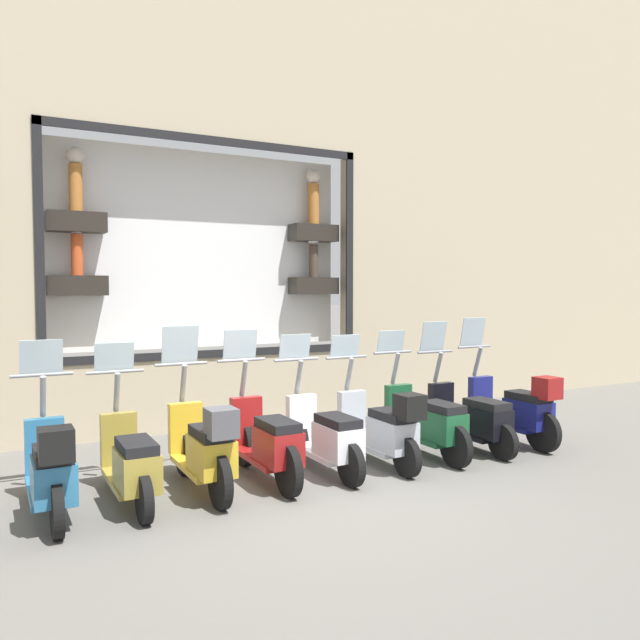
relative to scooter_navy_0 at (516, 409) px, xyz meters
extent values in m
plane|color=#66635E|center=(-0.56, 3.35, -0.49)|extent=(120.00, 120.00, 0.00)
cube|color=tan|center=(3.04, 3.35, 0.06)|extent=(0.40, 4.88, 1.09)
cube|color=black|center=(2.83, 3.35, 3.85)|extent=(0.04, 4.88, 0.12)
cube|color=black|center=(2.83, 3.35, 0.66)|extent=(0.04, 4.88, 0.12)
cube|color=black|center=(2.83, 0.97, 2.26)|extent=(0.04, 0.12, 3.30)
cube|color=black|center=(2.83, 5.73, 2.26)|extent=(0.04, 0.12, 3.30)
cube|color=white|center=(3.39, 3.35, 2.26)|extent=(0.04, 4.64, 3.06)
cube|color=#28231E|center=(3.17, 1.47, 2.58)|extent=(0.36, 0.79, 0.28)
cylinder|color=#B26B2D|center=(3.17, 1.47, 3.06)|extent=(0.19, 0.19, 0.68)
sphere|color=beige|center=(3.17, 1.47, 3.52)|extent=(0.25, 0.25, 0.25)
cube|color=#28231E|center=(3.17, 5.22, 2.58)|extent=(0.36, 0.79, 0.28)
cylinder|color=#B26B2D|center=(3.17, 5.22, 3.05)|extent=(0.18, 0.18, 0.66)
sphere|color=beige|center=(3.17, 5.22, 3.50)|extent=(0.24, 0.24, 0.24)
cube|color=#28231E|center=(3.17, 1.47, 1.69)|extent=(0.36, 0.79, 0.28)
cylinder|color=#47382D|center=(3.17, 1.47, 2.11)|extent=(0.15, 0.15, 0.55)
sphere|color=white|center=(3.17, 1.47, 2.48)|extent=(0.20, 0.20, 0.20)
cube|color=#28231E|center=(3.17, 5.22, 1.69)|extent=(0.36, 0.79, 0.28)
cylinder|color=#CC4C23|center=(3.17, 5.22, 2.12)|extent=(0.16, 0.16, 0.58)
sphere|color=white|center=(3.17, 5.22, 2.51)|extent=(0.21, 0.21, 0.21)
cylinder|color=black|center=(0.78, 0.00, -0.22)|extent=(0.54, 0.09, 0.54)
cylinder|color=black|center=(-0.48, 0.00, -0.22)|extent=(0.54, 0.09, 0.54)
cube|color=navy|center=(0.15, 0.00, -0.23)|extent=(1.02, 0.38, 0.06)
cube|color=navy|center=(-0.22, 0.00, -0.02)|extent=(0.61, 0.35, 0.36)
cube|color=black|center=(-0.22, 0.00, 0.21)|extent=(0.58, 0.31, 0.10)
cube|color=navy|center=(0.69, 0.00, 0.08)|extent=(0.12, 0.37, 0.56)
cylinder|color=gray|center=(0.76, 0.00, 0.57)|extent=(0.20, 0.06, 0.45)
cylinder|color=gray|center=(0.83, 0.00, 0.79)|extent=(0.04, 0.61, 0.04)
cube|color=silver|center=(0.87, 0.00, 1.01)|extent=(0.11, 0.42, 0.43)
cube|color=maroon|center=(-0.54, 0.00, 0.37)|extent=(0.28, 0.28, 0.28)
cylinder|color=black|center=(0.82, 0.73, -0.26)|extent=(0.46, 0.09, 0.46)
cylinder|color=black|center=(-0.52, 0.73, -0.26)|extent=(0.46, 0.09, 0.46)
cube|color=black|center=(0.15, 0.73, -0.27)|extent=(1.02, 0.38, 0.06)
cube|color=black|center=(-0.22, 0.73, -0.06)|extent=(0.61, 0.35, 0.36)
cube|color=black|center=(-0.22, 0.73, 0.17)|extent=(0.58, 0.31, 0.10)
cube|color=black|center=(0.69, 0.73, 0.04)|extent=(0.12, 0.37, 0.56)
cylinder|color=gray|center=(0.76, 0.73, 0.53)|extent=(0.20, 0.06, 0.45)
cylinder|color=gray|center=(0.83, 0.73, 0.75)|extent=(0.04, 0.61, 0.04)
cube|color=silver|center=(0.87, 0.73, 0.97)|extent=(0.11, 0.42, 0.43)
cylinder|color=black|center=(0.79, 1.47, -0.23)|extent=(0.52, 0.09, 0.52)
cylinder|color=black|center=(-0.49, 1.47, -0.23)|extent=(0.52, 0.09, 0.52)
cube|color=#19512D|center=(0.15, 1.47, -0.24)|extent=(1.02, 0.39, 0.06)
cube|color=#19512D|center=(-0.22, 1.47, -0.03)|extent=(0.61, 0.35, 0.36)
cube|color=black|center=(-0.22, 1.47, 0.20)|extent=(0.58, 0.31, 0.10)
cube|color=#19512D|center=(0.69, 1.47, 0.07)|extent=(0.12, 0.37, 0.56)
cylinder|color=gray|center=(0.76, 1.47, 0.56)|extent=(0.20, 0.06, 0.45)
cylinder|color=gray|center=(0.83, 1.47, 0.78)|extent=(0.04, 0.60, 0.04)
cube|color=silver|center=(0.87, 1.47, 0.93)|extent=(0.08, 0.42, 0.30)
cylinder|color=black|center=(0.82, 2.20, -0.26)|extent=(0.45, 0.09, 0.45)
cylinder|color=black|center=(-0.52, 2.20, -0.26)|extent=(0.45, 0.09, 0.45)
cube|color=#B7BCC6|center=(0.15, 2.20, -0.27)|extent=(1.02, 0.38, 0.06)
cube|color=#B7BCC6|center=(-0.22, 2.20, -0.06)|extent=(0.61, 0.35, 0.36)
cube|color=black|center=(-0.22, 2.20, 0.17)|extent=(0.58, 0.31, 0.10)
cube|color=#B7BCC6|center=(0.69, 2.20, 0.04)|extent=(0.12, 0.37, 0.56)
cylinder|color=gray|center=(0.76, 2.20, 0.53)|extent=(0.20, 0.06, 0.45)
cylinder|color=gray|center=(0.83, 2.20, 0.75)|extent=(0.04, 0.60, 0.04)
cube|color=silver|center=(0.87, 2.20, 0.90)|extent=(0.08, 0.42, 0.29)
cube|color=black|center=(-0.56, 2.20, 0.33)|extent=(0.28, 0.28, 0.28)
cylinder|color=black|center=(0.81, 2.93, -0.25)|extent=(0.48, 0.09, 0.48)
cylinder|color=black|center=(-0.51, 2.93, -0.25)|extent=(0.48, 0.09, 0.48)
cube|color=silver|center=(0.15, 2.93, -0.26)|extent=(1.02, 0.39, 0.06)
cube|color=silver|center=(-0.22, 2.93, -0.05)|extent=(0.61, 0.35, 0.36)
cube|color=black|center=(-0.22, 2.93, 0.18)|extent=(0.58, 0.31, 0.10)
cube|color=silver|center=(0.69, 2.93, 0.05)|extent=(0.12, 0.37, 0.56)
cylinder|color=gray|center=(0.76, 2.93, 0.54)|extent=(0.20, 0.06, 0.45)
cylinder|color=gray|center=(0.83, 2.93, 0.76)|extent=(0.04, 0.60, 0.04)
cube|color=silver|center=(0.87, 2.93, 0.92)|extent=(0.08, 0.42, 0.32)
cylinder|color=black|center=(0.78, 3.67, -0.21)|extent=(0.55, 0.09, 0.55)
cylinder|color=black|center=(-0.48, 3.67, -0.21)|extent=(0.55, 0.09, 0.55)
cube|color=maroon|center=(0.15, 3.67, -0.23)|extent=(1.02, 0.39, 0.06)
cube|color=maroon|center=(-0.22, 3.67, -0.02)|extent=(0.61, 0.35, 0.36)
cube|color=black|center=(-0.22, 3.67, 0.21)|extent=(0.58, 0.31, 0.10)
cube|color=maroon|center=(0.69, 3.67, 0.08)|extent=(0.12, 0.37, 0.56)
cylinder|color=gray|center=(0.76, 3.67, 0.58)|extent=(0.20, 0.06, 0.45)
cylinder|color=gray|center=(0.83, 3.67, 0.79)|extent=(0.04, 0.60, 0.04)
cube|color=silver|center=(0.87, 3.67, 0.98)|extent=(0.09, 0.42, 0.37)
cylinder|color=black|center=(0.78, 4.40, -0.22)|extent=(0.54, 0.09, 0.54)
cylinder|color=black|center=(-0.48, 4.40, -0.22)|extent=(0.54, 0.09, 0.54)
cube|color=gold|center=(0.15, 4.40, -0.23)|extent=(1.02, 0.38, 0.06)
cube|color=gold|center=(-0.22, 4.40, -0.02)|extent=(0.61, 0.35, 0.36)
cube|color=black|center=(-0.22, 4.40, 0.21)|extent=(0.58, 0.31, 0.10)
cube|color=gold|center=(0.69, 4.40, 0.08)|extent=(0.12, 0.37, 0.56)
cylinder|color=gray|center=(0.76, 4.40, 0.57)|extent=(0.20, 0.06, 0.45)
cylinder|color=gray|center=(0.83, 4.40, 0.79)|extent=(0.04, 0.60, 0.04)
cube|color=silver|center=(0.87, 4.40, 1.01)|extent=(0.11, 0.42, 0.44)
cube|color=#4C4C51|center=(-0.54, 4.40, 0.37)|extent=(0.28, 0.28, 0.28)
cylinder|color=black|center=(0.82, 5.14, -0.26)|extent=(0.45, 0.09, 0.45)
cylinder|color=black|center=(-0.52, 5.14, -0.26)|extent=(0.45, 0.09, 0.45)
cube|color=olive|center=(0.15, 5.14, -0.27)|extent=(1.02, 0.38, 0.06)
cube|color=olive|center=(-0.22, 5.14, -0.06)|extent=(0.61, 0.35, 0.36)
cube|color=black|center=(-0.22, 5.14, 0.17)|extent=(0.58, 0.31, 0.10)
cube|color=olive|center=(0.69, 5.14, 0.04)|extent=(0.12, 0.37, 0.56)
cylinder|color=gray|center=(0.76, 5.14, 0.53)|extent=(0.20, 0.06, 0.45)
cylinder|color=gray|center=(0.83, 5.14, 0.74)|extent=(0.04, 0.61, 0.04)
cube|color=silver|center=(0.87, 5.14, 0.90)|extent=(0.08, 0.42, 0.32)
cylinder|color=black|center=(0.81, 5.87, -0.25)|extent=(0.48, 0.09, 0.48)
cylinder|color=black|center=(-0.51, 5.87, -0.25)|extent=(0.48, 0.09, 0.48)
cube|color=teal|center=(0.15, 5.87, -0.26)|extent=(1.02, 0.38, 0.06)
cube|color=teal|center=(-0.22, 5.87, -0.05)|extent=(0.61, 0.35, 0.36)
cube|color=black|center=(-0.22, 5.87, 0.18)|extent=(0.58, 0.31, 0.10)
cube|color=teal|center=(0.69, 5.87, 0.05)|extent=(0.12, 0.37, 0.56)
cylinder|color=gray|center=(0.76, 5.87, 0.54)|extent=(0.20, 0.06, 0.45)
cylinder|color=gray|center=(0.83, 5.87, 0.76)|extent=(0.04, 0.61, 0.04)
cube|color=silver|center=(0.87, 5.87, 0.94)|extent=(0.09, 0.42, 0.36)
cube|color=black|center=(-0.56, 5.87, 0.34)|extent=(0.28, 0.28, 0.28)
camera|label=1|loc=(-6.19, 6.35, 1.67)|focal=35.00mm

